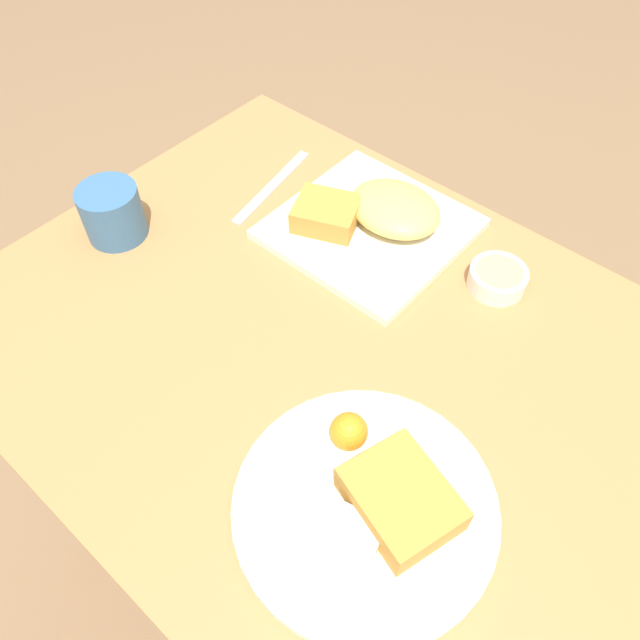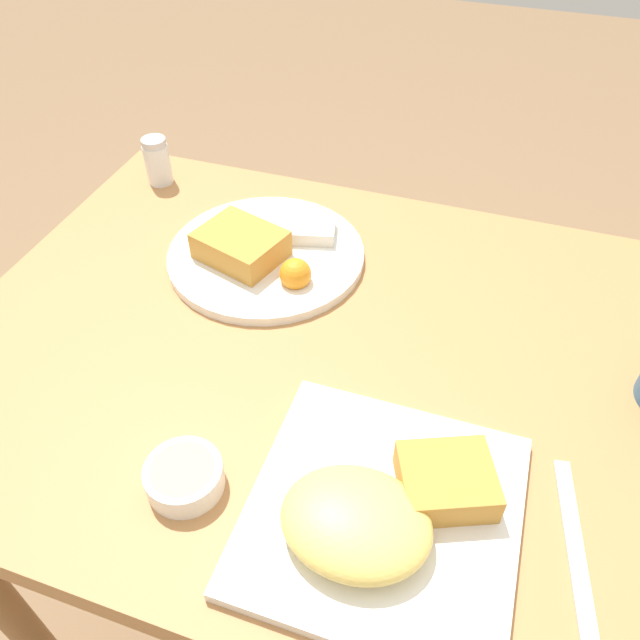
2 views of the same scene
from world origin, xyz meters
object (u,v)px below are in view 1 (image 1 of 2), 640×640
Objects in this scene: sauce_ramekin at (497,278)px; coffee_mug at (112,213)px; plate_square_near at (373,219)px; plate_oval_far at (369,503)px; butter_knife at (272,186)px.

coffee_mug is at bearing 29.89° from sauce_ramekin.
plate_square_near reaches higher than plate_oval_far.
plate_oval_far reaches higher than butter_knife.
plate_square_near is at bearing 6.36° from sauce_ramekin.
sauce_ramekin is 0.39× the size of butter_knife.
coffee_mug is (0.28, 0.26, 0.02)m from plate_square_near.
plate_oval_far is at bearing 43.99° from butter_knife.
butter_knife is at bearing -35.54° from plate_oval_far.
plate_oval_far is 0.56m from coffee_mug.
sauce_ramekin is (0.06, -0.37, 0.00)m from plate_oval_far.
coffee_mug is (0.55, -0.09, 0.02)m from plate_oval_far.
coffee_mug is at bearing -34.36° from butter_knife.
sauce_ramekin is at bearing -150.11° from coffee_mug.
coffee_mug reaches higher than plate_oval_far.
coffee_mug reaches higher than butter_knife.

